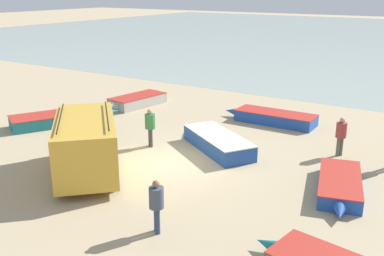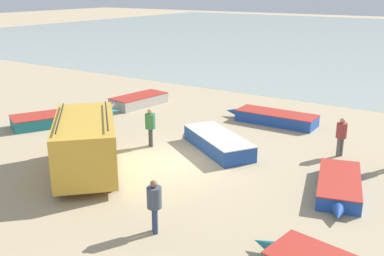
{
  "view_description": "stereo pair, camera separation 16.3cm",
  "coord_description": "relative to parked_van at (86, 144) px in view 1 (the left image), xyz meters",
  "views": [
    {
      "loc": [
        9.37,
        -13.85,
        6.64
      ],
      "look_at": [
        -0.3,
        1.19,
        1.0
      ],
      "focal_mm": 42.0,
      "sensor_mm": 36.0,
      "label": 1
    },
    {
      "loc": [
        9.5,
        -13.77,
        6.64
      ],
      "look_at": [
        -0.3,
        1.19,
        1.0
      ],
      "focal_mm": 42.0,
      "sensor_mm": 36.0,
      "label": 2
    }
  ],
  "objects": [
    {
      "name": "ground_plane",
      "position": [
        2.2,
        3.0,
        -1.18
      ],
      "size": [
        200.0,
        200.0,
        0.0
      ],
      "primitive_type": "plane",
      "color": "tan"
    },
    {
      "name": "parked_van",
      "position": [
        0.0,
        0.0,
        0.0
      ],
      "size": [
        4.77,
        4.77,
        2.27
      ],
      "rotation": [
        0.0,
        0.0,
        2.35
      ],
      "color": "gold",
      "rests_on": "ground_plane"
    },
    {
      "name": "fishing_rowboat_0",
      "position": [
        -4.85,
        8.68,
        -0.88
      ],
      "size": [
        1.99,
        4.19,
        0.61
      ],
      "rotation": [
        0.0,
        0.0,
        4.57
      ],
      "color": "#ADA89E",
      "rests_on": "ground_plane"
    },
    {
      "name": "fishing_rowboat_1",
      "position": [
        3.15,
        9.82,
        -0.89
      ],
      "size": [
        4.9,
        1.47,
        0.58
      ],
      "rotation": [
        0.0,
        0.0,
        3.15
      ],
      "color": "#234CA3",
      "rests_on": "ground_plane"
    },
    {
      "name": "fishing_rowboat_2",
      "position": [
        8.28,
        3.47,
        -0.93
      ],
      "size": [
        2.22,
        4.24,
        0.5
      ],
      "rotation": [
        0.0,
        0.0,
        4.98
      ],
      "color": "#234CA3",
      "rests_on": "ground_plane"
    },
    {
      "name": "fishing_rowboat_3",
      "position": [
        -5.79,
        3.91,
        -0.9
      ],
      "size": [
        3.58,
        5.4,
        0.57
      ],
      "rotation": [
        0.0,
        0.0,
        1.08
      ],
      "color": "#1E757F",
      "rests_on": "ground_plane"
    },
    {
      "name": "fishing_rowboat_5",
      "position": [
        2.65,
        4.94,
        -0.84
      ],
      "size": [
        4.55,
        3.44,
        0.68
      ],
      "rotation": [
        0.0,
        0.0,
        2.57
      ],
      "color": "#234CA3",
      "rests_on": "ground_plane"
    },
    {
      "name": "fisherman_0",
      "position": [
        4.66,
        -1.93,
        -0.23
      ],
      "size": [
        0.42,
        0.42,
        1.6
      ],
      "rotation": [
        0.0,
        0.0,
        3.97
      ],
      "color": "navy",
      "rests_on": "ground_plane"
    },
    {
      "name": "fisherman_2",
      "position": [
        7.31,
        6.97,
        -0.21
      ],
      "size": [
        0.43,
        0.43,
        1.63
      ],
      "rotation": [
        0.0,
        0.0,
        2.59
      ],
      "color": "#5B564C",
      "rests_on": "ground_plane"
    },
    {
      "name": "fisherman_3",
      "position": [
        0.09,
        3.66,
        -0.18
      ],
      "size": [
        0.44,
        0.44,
        1.68
      ],
      "rotation": [
        0.0,
        0.0,
        0.86
      ],
      "color": "#38383D",
      "rests_on": "ground_plane"
    }
  ]
}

